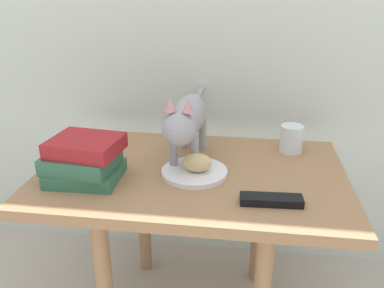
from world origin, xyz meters
The scene contains 7 objects.
side_table centered at (0.00, 0.00, 0.46)m, with size 0.86×0.55×0.53m.
plate centered at (0.01, -0.03, 0.54)m, with size 0.18×0.18×0.01m, color white.
bread_roll centered at (0.02, -0.03, 0.57)m, with size 0.08×0.06×0.05m, color #E0BC7A.
cat centered at (-0.02, 0.06, 0.66)m, with size 0.10×0.48×0.23m.
book_stack centered at (-0.28, -0.09, 0.59)m, with size 0.20×0.17×0.12m.
candle_jar centered at (0.29, 0.18, 0.57)m, with size 0.07×0.07×0.08m.
tv_remote centered at (0.21, -0.16, 0.54)m, with size 0.15×0.04×0.02m, color black.
Camera 1 is at (0.14, -1.02, 1.03)m, focal length 37.72 mm.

